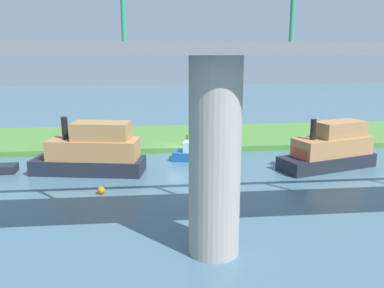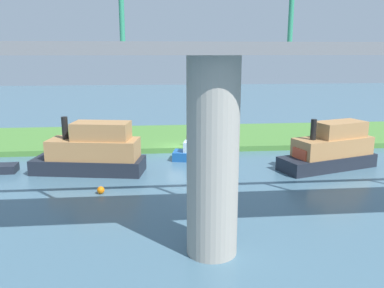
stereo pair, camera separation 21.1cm
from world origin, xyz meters
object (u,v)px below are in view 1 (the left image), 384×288
motorboat_white (92,152)px  marker_buoy (101,190)px  bridge_pylon (215,159)px  motorboat_red (330,149)px  mooring_post (187,141)px  houseboat_blue (200,154)px  person_on_bank (203,134)px

motorboat_white → marker_buoy: (-1.24, 5.03, -1.38)m
bridge_pylon → motorboat_white: (7.48, -13.66, -2.95)m
motorboat_red → marker_buoy: motorboat_red is taller
mooring_post → motorboat_white: 10.14m
houseboat_blue → marker_buoy: 10.89m
bridge_pylon → mooring_post: size_ratio=8.80×
person_on_bank → bridge_pylon: bearing=83.9°
motorboat_red → houseboat_blue: size_ratio=1.63×
person_on_bank → motorboat_white: bearing=39.7°
bridge_pylon → mooring_post: bridge_pylon is taller
bridge_pylon → marker_buoy: 11.49m
mooring_post → marker_buoy: size_ratio=2.08×
motorboat_red → marker_buoy: bearing=14.0°
bridge_pylon → person_on_bank: size_ratio=6.58×
motorboat_white → marker_buoy: motorboat_white is taller
bridge_pylon → motorboat_white: size_ratio=1.02×
mooring_post → houseboat_blue: bearing=103.4°
mooring_post → motorboat_white: motorboat_white is taller
person_on_bank → motorboat_red: size_ratio=0.16×
bridge_pylon → person_on_bank: 22.17m
houseboat_blue → person_on_bank: bearing=-100.4°
marker_buoy → person_on_bank: bearing=-123.1°
bridge_pylon → houseboat_blue: bridge_pylon is taller
motorboat_white → motorboat_red: (-19.11, 0.59, -0.09)m
houseboat_blue → marker_buoy: bearing=45.8°
person_on_bank → mooring_post: 2.65m
person_on_bank → motorboat_red: bearing=136.9°
mooring_post → motorboat_white: size_ratio=0.12×
motorboat_white → motorboat_red: 19.12m
bridge_pylon → motorboat_red: size_ratio=1.07×
bridge_pylon → marker_buoy: size_ratio=18.30×
mooring_post → houseboat_blue: size_ratio=0.20×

